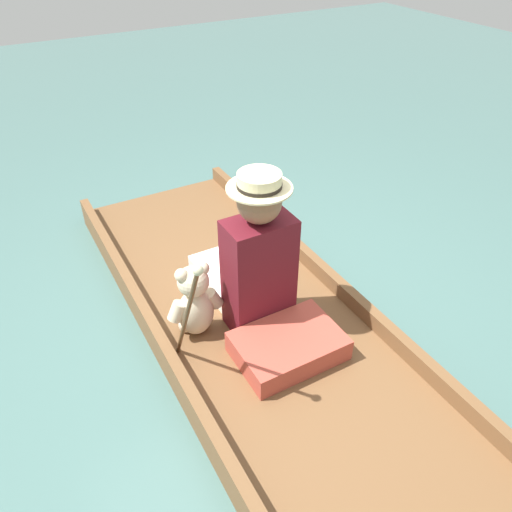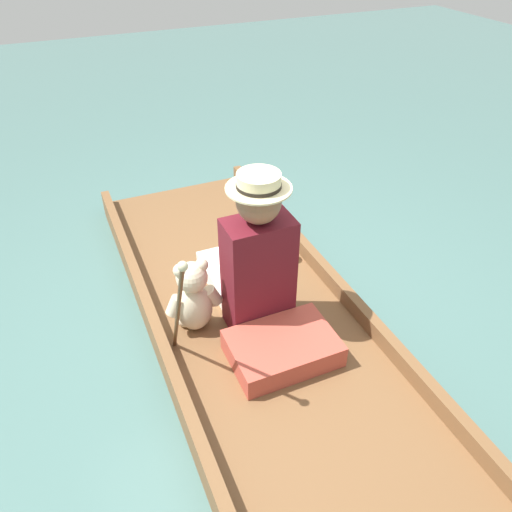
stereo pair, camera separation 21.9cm
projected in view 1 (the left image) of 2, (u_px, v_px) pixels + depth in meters
The scene contains 7 objects.
ground_plane at pixel (251, 326), 3.02m from camera, with size 16.00×16.00×0.00m, color #476B66.
punt_boat at pixel (251, 319), 2.98m from camera, with size 1.18×3.30×0.21m.
seat_cushion at pixel (288, 346), 2.65m from camera, with size 0.56×0.39×0.13m.
seated_person at pixel (252, 262), 2.74m from camera, with size 0.36×0.81×0.94m.
teddy_bear at pixel (195, 302), 2.70m from camera, with size 0.33×0.19×0.47m.
wine_glass at pixel (274, 246), 3.33m from camera, with size 0.09×0.09×0.14m.
walking_cane at pixel (188, 310), 2.24m from camera, with size 0.04×0.44×0.86m.
Camera 1 is at (-1.04, -1.92, 2.13)m, focal length 35.00 mm.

